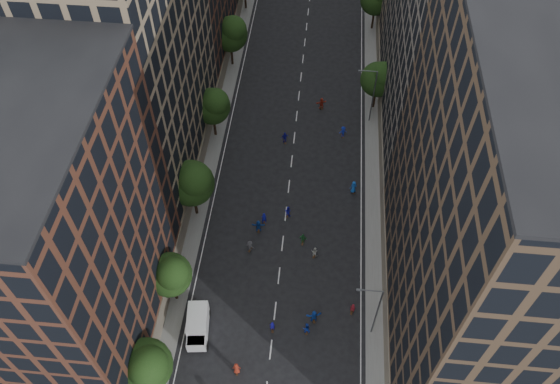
# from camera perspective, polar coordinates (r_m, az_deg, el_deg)

# --- Properties ---
(ground) EXTENTS (240.00, 240.00, 0.00)m
(ground) POSITION_cam_1_polar(r_m,az_deg,el_deg) (77.49, 1.47, 5.42)
(ground) COLOR black
(ground) RESTS_ON ground
(sidewalk_left) EXTENTS (4.00, 105.00, 0.15)m
(sidewalk_left) POSITION_cam_1_polar(r_m,az_deg,el_deg) (84.16, -6.40, 9.63)
(sidewalk_left) COLOR slate
(sidewalk_left) RESTS_ON ground
(sidewalk_right) EXTENTS (4.00, 105.00, 0.15)m
(sidewalk_right) POSITION_cam_1_polar(r_m,az_deg,el_deg) (83.25, 10.24, 8.49)
(sidewalk_right) COLOR slate
(sidewalk_right) RESTS_ON ground
(bldg_left_a) EXTENTS (14.00, 22.00, 30.00)m
(bldg_left_a) POSITION_cam_1_polar(r_m,az_deg,el_deg) (52.49, -22.12, -4.73)
(bldg_left_a) COLOR #542D20
(bldg_left_a) RESTS_ON ground
(bldg_left_b) EXTENTS (14.00, 26.00, 34.00)m
(bldg_left_b) POSITION_cam_1_polar(r_m,az_deg,el_deg) (66.14, -15.71, 13.58)
(bldg_left_b) COLOR #8B765B
(bldg_left_b) RESTS_ON ground
(bldg_right_a) EXTENTS (14.00, 30.00, 36.00)m
(bldg_right_a) POSITION_cam_1_polar(r_m,az_deg,el_deg) (49.95, 21.77, -2.49)
(bldg_right_a) COLOR #4D3A29
(bldg_right_a) RESTS_ON ground
(bldg_right_b) EXTENTS (14.00, 28.00, 33.00)m
(bldg_right_b) POSITION_cam_1_polar(r_m,az_deg,el_deg) (71.66, 17.96, 15.68)
(bldg_right_b) COLOR #665E54
(bldg_right_b) RESTS_ON ground
(tree_left_0) EXTENTS (5.20, 5.20, 8.83)m
(tree_left_0) POSITION_cam_1_polar(r_m,az_deg,el_deg) (54.51, -13.81, -17.23)
(tree_left_0) COLOR black
(tree_left_0) RESTS_ON ground
(tree_left_1) EXTENTS (4.80, 4.80, 8.21)m
(tree_left_1) POSITION_cam_1_polar(r_m,az_deg,el_deg) (58.90, -11.37, -8.43)
(tree_left_1) COLOR black
(tree_left_1) RESTS_ON ground
(tree_left_2) EXTENTS (5.60, 5.60, 9.45)m
(tree_left_2) POSITION_cam_1_polar(r_m,az_deg,el_deg) (64.81, -9.16, 1.02)
(tree_left_2) COLOR black
(tree_left_2) RESTS_ON ground
(tree_left_3) EXTENTS (5.00, 5.00, 8.58)m
(tree_left_3) POSITION_cam_1_polar(r_m,az_deg,el_deg) (74.62, -7.01, 9.00)
(tree_left_3) COLOR black
(tree_left_3) RESTS_ON ground
(tree_left_4) EXTENTS (5.40, 5.40, 9.08)m
(tree_left_4) POSITION_cam_1_polar(r_m,az_deg,el_deg) (86.71, -5.14, 16.23)
(tree_left_4) COLOR black
(tree_left_4) RESTS_ON ground
(tree_right_a) EXTENTS (5.00, 5.00, 8.39)m
(tree_right_a) POSITION_cam_1_polar(r_m,az_deg,el_deg) (79.87, 10.35, 11.63)
(tree_right_a) COLOR black
(tree_right_a) RESTS_ON ground
(streetlamp_near) EXTENTS (2.64, 0.22, 9.06)m
(streetlamp_near) POSITION_cam_1_polar(r_m,az_deg,el_deg) (57.08, 9.93, -12.04)
(streetlamp_near) COLOR #595B60
(streetlamp_near) RESTS_ON ground
(streetlamp_far) EXTENTS (2.64, 0.22, 9.06)m
(streetlamp_far) POSITION_cam_1_polar(r_m,az_deg,el_deg) (77.88, 9.59, 10.11)
(streetlamp_far) COLOR #595B60
(streetlamp_far) RESTS_ON ground
(cargo_van) EXTENTS (2.78, 5.04, 2.57)m
(cargo_van) POSITION_cam_1_polar(r_m,az_deg,el_deg) (60.37, -8.60, -13.63)
(cargo_van) COLOR white
(cargo_van) RESTS_ON ground
(skater_1) EXTENTS (0.65, 0.49, 1.61)m
(skater_1) POSITION_cam_1_polar(r_m,az_deg,el_deg) (60.31, -0.81, -13.85)
(skater_1) COLOR #1B15B1
(skater_1) RESTS_ON ground
(skater_2) EXTENTS (0.91, 0.76, 1.69)m
(skater_2) POSITION_cam_1_polar(r_m,az_deg,el_deg) (60.23, 2.77, -14.03)
(skater_2) COLOR #1634B3
(skater_2) RESTS_ON ground
(skater_4) EXTENTS (1.06, 0.64, 1.69)m
(skater_4) POSITION_cam_1_polar(r_m,az_deg,el_deg) (60.27, -9.05, -15.12)
(skater_4) COLOR #1817BB
(skater_4) RESTS_ON ground
(skater_5) EXTENTS (1.81, 0.99, 1.86)m
(skater_5) POSITION_cam_1_polar(r_m,az_deg,el_deg) (60.78, 3.57, -12.83)
(skater_5) COLOR #1541B2
(skater_5) RESTS_ON ground
(skater_6) EXTENTS (0.91, 0.64, 1.76)m
(skater_6) POSITION_cam_1_polar(r_m,az_deg,el_deg) (58.59, -4.57, -17.91)
(skater_6) COLOR #9D2B1A
(skater_6) RESTS_ON ground
(skater_7) EXTENTS (0.65, 0.51, 1.57)m
(skater_7) POSITION_cam_1_polar(r_m,az_deg,el_deg) (61.77, 7.59, -11.95)
(skater_7) COLOR maroon
(skater_7) RESTS_ON ground
(skater_8) EXTENTS (0.90, 0.79, 1.57)m
(skater_8) POSITION_cam_1_polar(r_m,az_deg,el_deg) (65.00, 3.63, -6.28)
(skater_8) COLOR beige
(skater_8) RESTS_ON ground
(skater_9) EXTENTS (1.17, 0.91, 1.58)m
(skater_9) POSITION_cam_1_polar(r_m,az_deg,el_deg) (65.42, -3.14, -5.66)
(skater_9) COLOR #3C3C41
(skater_9) RESTS_ON ground
(skater_10) EXTENTS (1.04, 0.57, 1.69)m
(skater_10) POSITION_cam_1_polar(r_m,az_deg,el_deg) (65.88, 2.42, -4.92)
(skater_10) COLOR #1D602A
(skater_10) RESTS_ON ground
(skater_11) EXTENTS (1.72, 0.68, 1.81)m
(skater_11) POSITION_cam_1_polar(r_m,az_deg,el_deg) (66.86, -2.27, -3.59)
(skater_11) COLOR navy
(skater_11) RESTS_ON ground
(skater_12) EXTENTS (1.10, 0.92, 1.91)m
(skater_12) POSITION_cam_1_polar(r_m,az_deg,el_deg) (71.13, 7.69, 0.50)
(skater_12) COLOR blue
(skater_12) RESTS_ON ground
(skater_13) EXTENTS (0.81, 0.69, 1.87)m
(skater_13) POSITION_cam_1_polar(r_m,az_deg,el_deg) (67.50, -1.69, -2.76)
(skater_13) COLOR #1417A6
(skater_13) RESTS_ON ground
(skater_14) EXTENTS (0.98, 0.87, 1.67)m
(skater_14) POSITION_cam_1_polar(r_m,az_deg,el_deg) (68.23, 0.82, -2.04)
(skater_14) COLOR #1515AB
(skater_14) RESTS_ON ground
(skater_15) EXTENTS (1.27, 0.92, 1.76)m
(skater_15) POSITION_cam_1_polar(r_m,az_deg,el_deg) (77.90, 6.59, 6.26)
(skater_15) COLOR #1325A1
(skater_15) RESTS_ON ground
(skater_16) EXTENTS (1.16, 0.82, 1.83)m
(skater_16) POSITION_cam_1_polar(r_m,az_deg,el_deg) (76.53, 0.51, 5.69)
(skater_16) COLOR #1515AC
(skater_16) RESTS_ON ground
(skater_17) EXTENTS (1.74, 1.14, 1.80)m
(skater_17) POSITION_cam_1_polar(r_m,az_deg,el_deg) (81.90, 4.36, 9.20)
(skater_17) COLOR #AC2F1C
(skater_17) RESTS_ON ground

